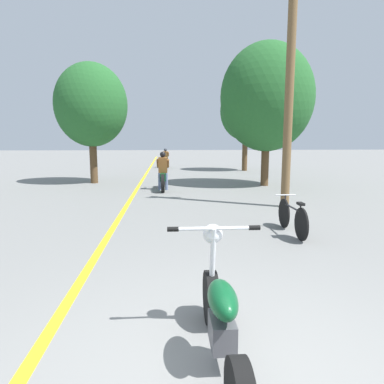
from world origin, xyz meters
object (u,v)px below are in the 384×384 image
(roadside_tree_left, at_px, (91,105))
(motorcycle_rider_lead, at_px, (163,176))
(utility_pole, at_px, (290,84))
(motorcycle_foreground, at_px, (221,317))
(roadside_tree_right_near, at_px, (267,98))
(bicycle_parked, at_px, (292,217))
(roadside_tree_right_far, at_px, (246,111))
(motorcycle_rider_far, at_px, (165,160))

(roadside_tree_left, height_order, motorcycle_rider_lead, roadside_tree_left)
(utility_pole, relative_size, motorcycle_foreground, 3.27)
(roadside_tree_right_near, xyz_separation_m, motorcycle_foreground, (-3.62, -11.34, -3.17))
(motorcycle_rider_lead, relative_size, bicycle_parked, 1.24)
(roadside_tree_right_far, relative_size, motorcycle_rider_far, 2.63)
(motorcycle_rider_far, xyz_separation_m, bicycle_parked, (2.68, -16.66, -0.16))
(roadside_tree_right_near, distance_m, roadside_tree_right_far, 6.90)
(utility_pole, relative_size, motorcycle_rider_lead, 3.28)
(utility_pole, height_order, motorcycle_rider_far, utility_pole)
(roadside_tree_right_far, height_order, motorcycle_foreground, roadside_tree_right_far)
(motorcycle_foreground, xyz_separation_m, bicycle_parked, (2.10, 3.99, -0.08))
(roadside_tree_right_near, bearing_deg, motorcycle_rider_far, 114.25)
(utility_pole, bearing_deg, bicycle_parked, -106.31)
(roadside_tree_right_far, distance_m, motorcycle_rider_far, 6.29)
(motorcycle_foreground, bearing_deg, motorcycle_rider_lead, 93.42)
(utility_pole, bearing_deg, roadside_tree_right_far, 83.02)
(motorcycle_foreground, bearing_deg, utility_pole, 66.75)
(motorcycle_foreground, height_order, motorcycle_rider_lead, motorcycle_rider_lead)
(roadside_tree_right_far, distance_m, bicycle_parked, 14.75)
(utility_pole, distance_m, motorcycle_foreground, 7.97)
(motorcycle_rider_far, bearing_deg, bicycle_parked, -80.87)
(motorcycle_rider_lead, distance_m, motorcycle_rider_far, 10.24)
(bicycle_parked, bearing_deg, utility_pole, 73.69)
(motorcycle_foreground, height_order, bicycle_parked, motorcycle_foreground)
(motorcycle_foreground, xyz_separation_m, motorcycle_rider_far, (-0.58, 20.65, 0.08))
(roadside_tree_left, bearing_deg, bicycle_parked, -56.37)
(motorcycle_rider_lead, bearing_deg, motorcycle_foreground, -86.58)
(utility_pole, distance_m, bicycle_parked, 4.23)
(motorcycle_foreground, bearing_deg, roadside_tree_right_near, 72.31)
(utility_pole, distance_m, motorcycle_rider_lead, 5.82)
(roadside_tree_right_far, relative_size, bicycle_parked, 3.31)
(motorcycle_foreground, distance_m, motorcycle_rider_lead, 10.43)
(motorcycle_foreground, distance_m, bicycle_parked, 4.51)
(utility_pole, bearing_deg, motorcycle_rider_far, 104.17)
(roadside_tree_right_near, distance_m, roadside_tree_left, 7.45)
(utility_pole, relative_size, bicycle_parked, 4.08)
(roadside_tree_right_near, bearing_deg, motorcycle_foreground, -107.69)
(roadside_tree_left, height_order, motorcycle_foreground, roadside_tree_left)
(motorcycle_rider_lead, relative_size, motorcycle_rider_far, 0.99)
(utility_pole, distance_m, motorcycle_rider_far, 14.59)
(roadside_tree_right_far, bearing_deg, motorcycle_rider_far, 153.40)
(roadside_tree_right_near, relative_size, roadside_tree_right_far, 1.07)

